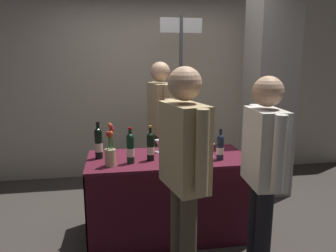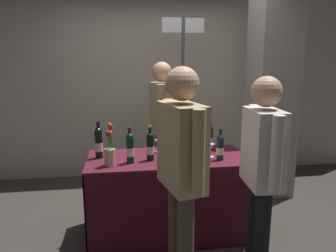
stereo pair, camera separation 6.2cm
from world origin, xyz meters
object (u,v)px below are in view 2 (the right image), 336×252
tasting_table (168,182)px  wine_glass_mid (158,143)px  vendor_presenter (162,118)px  wine_glass_near_vendor (211,147)px  featured_wine_bottle (130,148)px  flower_vase (110,152)px  taster_foreground_right (181,164)px  booth_signpost (183,85)px  display_bottle_0 (220,147)px  concrete_pillar (274,54)px

tasting_table → wine_glass_mid: wine_glass_mid is taller
tasting_table → vendor_presenter: (0.05, 0.84, 0.47)m
wine_glass_near_vendor → tasting_table: bearing=172.1°
featured_wine_bottle → flower_vase: size_ratio=0.85×
tasting_table → taster_foreground_right: bearing=-91.7°
wine_glass_near_vendor → vendor_presenter: 0.98m
flower_vase → booth_signpost: size_ratio=0.17×
flower_vase → booth_signpost: 1.68m
wine_glass_mid → display_bottle_0: bearing=-32.3°
wine_glass_mid → vendor_presenter: (0.12, 0.67, 0.13)m
taster_foreground_right → wine_glass_near_vendor: bearing=-41.6°
display_bottle_0 → taster_foreground_right: bearing=-126.0°
wine_glass_mid → taster_foreground_right: (0.05, -1.00, 0.11)m
wine_glass_mid → booth_signpost: 1.19m
concrete_pillar → vendor_presenter: 1.56m
concrete_pillar → booth_signpost: (-1.06, 0.33, -0.39)m
vendor_presenter → taster_foreground_right: (-0.07, -1.67, -0.02)m
wine_glass_mid → flower_vase: size_ratio=0.33×
vendor_presenter → booth_signpost: booth_signpost is taller
tasting_table → wine_glass_near_vendor: wine_glass_near_vendor is taller
concrete_pillar → display_bottle_0: bearing=-133.8°
booth_signpost → flower_vase: bearing=-123.4°
flower_vase → vendor_presenter: (0.58, 1.02, 0.10)m
flower_vase → wine_glass_near_vendor: bearing=7.6°
display_bottle_0 → wine_glass_mid: size_ratio=2.29×
vendor_presenter → wine_glass_near_vendor: bearing=12.5°
featured_wine_bottle → wine_glass_near_vendor: 0.76m
concrete_pillar → display_bottle_0: (-0.96, -1.00, -0.85)m
taster_foreground_right → flower_vase: bearing=25.5°
display_bottle_0 → concrete_pillar: bearing=46.2°
concrete_pillar → flower_vase: (-1.95, -1.02, -0.85)m
concrete_pillar → wine_glass_near_vendor: bearing=-138.6°
tasting_table → booth_signpost: bearing=73.0°
wine_glass_mid → tasting_table: bearing=-67.9°
wine_glass_mid → taster_foreground_right: taster_foreground_right is taller
featured_wine_bottle → vendor_presenter: 1.06m
vendor_presenter → taster_foreground_right: vendor_presenter is taller
tasting_table → flower_vase: bearing=-161.4°
flower_vase → featured_wine_bottle: bearing=16.1°
featured_wine_bottle → taster_foreground_right: bearing=-64.4°
wine_glass_near_vendor → flower_vase: flower_vase is taller
flower_vase → vendor_presenter: size_ratio=0.23×
featured_wine_bottle → flower_vase: bearing=-163.9°
display_bottle_0 → booth_signpost: 1.41m
display_bottle_0 → wine_glass_near_vendor: (-0.06, 0.10, -0.03)m
concrete_pillar → taster_foreground_right: bearing=-130.9°
wine_glass_near_vendor → taster_foreground_right: (-0.43, -0.77, 0.11)m
tasting_table → flower_vase: size_ratio=3.93×
tasting_table → display_bottle_0: display_bottle_0 is taller
flower_vase → vendor_presenter: bearing=60.4°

